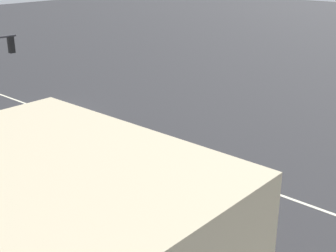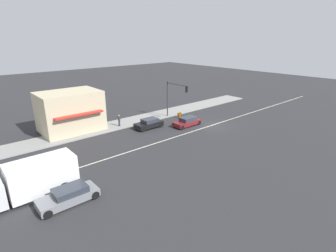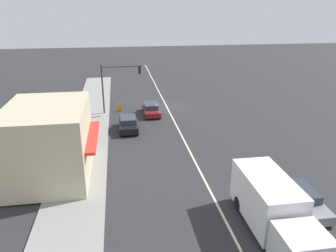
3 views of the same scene
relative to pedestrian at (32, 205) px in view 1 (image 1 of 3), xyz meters
The scene contains 5 objects.
ground_plane 11.15m from the pedestrian, 137.08° to the left, with size 160.00×160.00×0.00m, color #2B2B2D.
lane_marking_center 13.27m from the pedestrian, 127.94° to the right, with size 0.16×60.00×0.01m, color beige.
pedestrian is the anchor object (origin of this frame).
sedan_maroon 9.64m from the pedestrian, 128.04° to the right, with size 1.77×4.21×1.25m.
suv_black 4.27m from the pedestrian, 137.40° to the right, with size 1.82×3.96×1.32m.
Camera 1 is at (15.83, 23.71, 9.36)m, focal length 50.00 mm.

